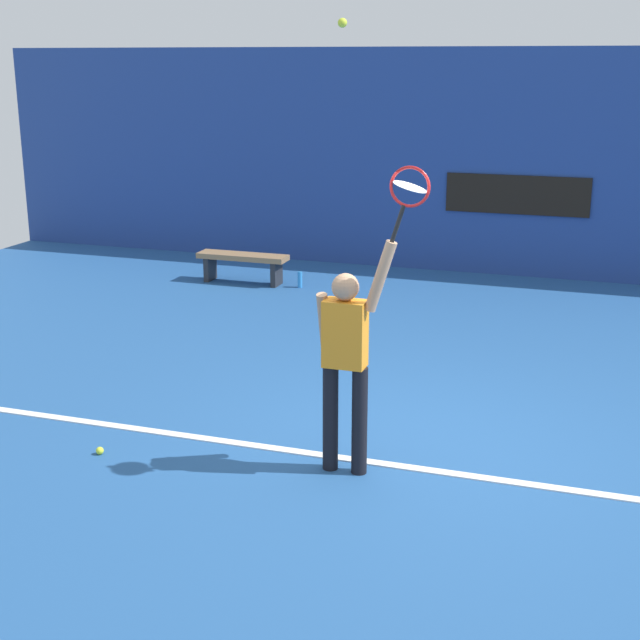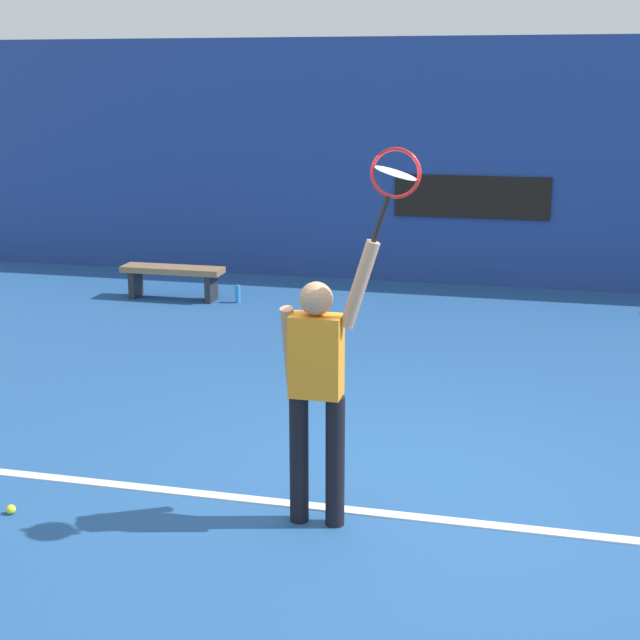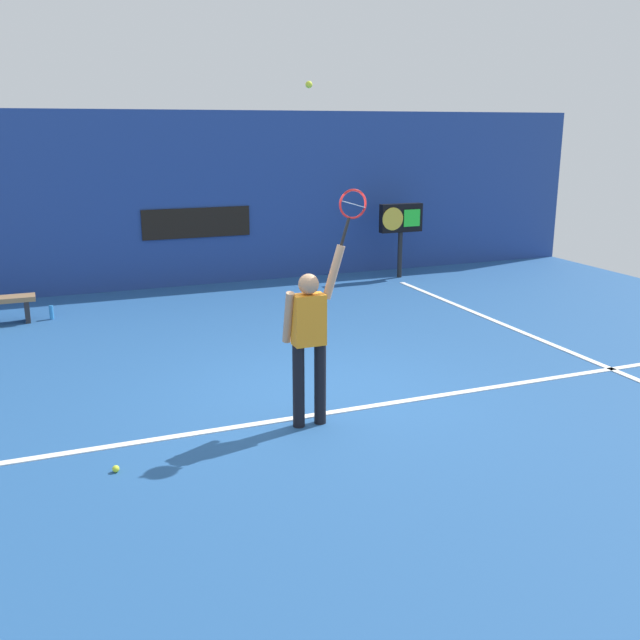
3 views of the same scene
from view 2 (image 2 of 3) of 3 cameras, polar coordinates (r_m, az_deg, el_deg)
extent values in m
plane|color=#23518C|center=(6.92, 4.89, -10.30)|extent=(18.00, 18.00, 0.00)
cube|color=navy|center=(13.27, 9.61, 9.64)|extent=(18.00, 0.20, 3.48)
cube|color=black|center=(13.21, 9.49, 7.61)|extent=(2.20, 0.03, 0.60)
cube|color=white|center=(6.49, 4.24, -12.05)|extent=(10.00, 0.10, 0.01)
cylinder|color=black|center=(6.21, -1.32, -8.67)|extent=(0.13, 0.13, 0.92)
cylinder|color=black|center=(6.16, 0.95, -8.88)|extent=(0.13, 0.13, 0.92)
cube|color=orange|center=(5.93, -0.24, -2.27)|extent=(0.34, 0.20, 0.55)
sphere|color=tan|center=(5.82, -0.25, 1.35)|extent=(0.22, 0.22, 0.22)
cylinder|color=tan|center=(5.74, 2.51, 2.24)|extent=(0.25, 0.09, 0.58)
cylinder|color=tan|center=(6.04, -1.91, -1.69)|extent=(0.09, 0.23, 0.58)
cylinder|color=black|center=(5.64, 3.84, 6.34)|extent=(0.12, 0.03, 0.30)
torus|color=red|center=(5.59, 4.77, 9.16)|extent=(0.39, 0.02, 0.39)
cylinder|color=silver|center=(5.59, 4.77, 9.16)|extent=(0.26, 0.27, 0.08)
cube|color=olive|center=(12.51, -9.24, 3.14)|extent=(1.40, 0.36, 0.08)
cube|color=#262628|center=(12.77, -11.48, 2.25)|extent=(0.08, 0.32, 0.37)
cube|color=#262628|center=(12.36, -6.84, 2.02)|extent=(0.08, 0.32, 0.37)
cylinder|color=#338CD8|center=(12.25, -5.17, 1.64)|extent=(0.07, 0.07, 0.24)
sphere|color=#CCE033|center=(6.83, -18.81, -11.17)|extent=(0.07, 0.07, 0.07)
camera|label=1|loc=(1.37, 162.33, 0.29)|focal=50.87mm
camera|label=3|loc=(4.15, -96.24, 1.21)|focal=40.32mm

